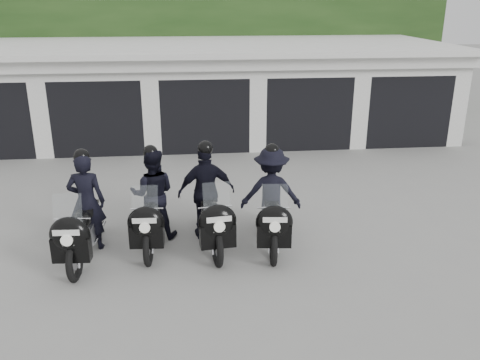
{
  "coord_description": "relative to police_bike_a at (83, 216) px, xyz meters",
  "views": [
    {
      "loc": [
        -0.48,
        -9.13,
        4.41
      ],
      "look_at": [
        0.47,
        0.11,
        1.05
      ],
      "focal_mm": 38.0,
      "sensor_mm": 36.0,
      "label": 1
    }
  ],
  "objects": [
    {
      "name": "ground",
      "position": [
        2.39,
        0.71,
        -0.78
      ],
      "size": [
        80.0,
        80.0,
        0.0
      ],
      "primitive_type": "plane",
      "color": "gray",
      "rests_on": "ground"
    },
    {
      "name": "police_bike_c",
      "position": [
        2.22,
        0.37,
        0.06
      ],
      "size": [
        1.15,
        2.29,
        1.99
      ],
      "rotation": [
        0.0,
        0.0,
        0.12
      ],
      "color": "black",
      "rests_on": "ground"
    },
    {
      "name": "background_vegetation",
      "position": [
        2.76,
        13.63,
        1.99
      ],
      "size": [
        20.0,
        3.9,
        5.8
      ],
      "color": "#1C3814",
      "rests_on": "ground"
    },
    {
      "name": "police_bike_d",
      "position": [
        3.4,
        0.3,
        0.04
      ],
      "size": [
        1.21,
        2.21,
        1.93
      ],
      "rotation": [
        0.0,
        0.0,
        -0.11
      ],
      "color": "black",
      "rests_on": "ground"
    },
    {
      "name": "police_bike_a",
      "position": [
        0.0,
        0.0,
        0.0
      ],
      "size": [
        0.75,
        2.27,
        1.98
      ],
      "rotation": [
        0.0,
        0.0,
        -0.06
      ],
      "color": "black",
      "rests_on": "ground"
    },
    {
      "name": "police_bike_b",
      "position": [
        1.17,
        0.48,
        0.02
      ],
      "size": [
        0.89,
        2.19,
        1.91
      ],
      "rotation": [
        0.0,
        0.0,
        -0.05
      ],
      "color": "black",
      "rests_on": "ground"
    },
    {
      "name": "garage_block",
      "position": [
        2.39,
        8.77,
        0.64
      ],
      "size": [
        16.4,
        6.8,
        2.96
      ],
      "color": "white",
      "rests_on": "ground"
    }
  ]
}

